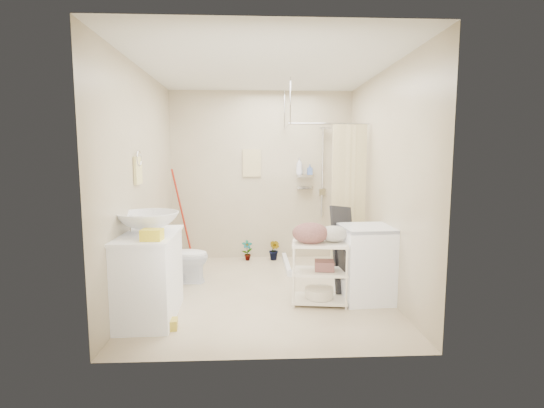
{
  "coord_description": "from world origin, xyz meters",
  "views": [
    {
      "loc": [
        -0.12,
        -4.56,
        1.6
      ],
      "look_at": [
        0.1,
        0.25,
        1.02
      ],
      "focal_mm": 26.0,
      "sensor_mm": 36.0,
      "label": 1
    }
  ],
  "objects_px": {
    "washing_machine": "(367,263)",
    "laundry_rack": "(320,267)",
    "vanity": "(150,276)",
    "toilet": "(182,256)"
  },
  "relations": [
    {
      "from": "washing_machine",
      "to": "laundry_rack",
      "type": "xyz_separation_m",
      "value": [
        -0.55,
        -0.12,
        -0.01
      ]
    },
    {
      "from": "laundry_rack",
      "to": "vanity",
      "type": "bearing_deg",
      "value": -163.76
    },
    {
      "from": "toilet",
      "to": "washing_machine",
      "type": "relative_size",
      "value": 0.8
    },
    {
      "from": "washing_machine",
      "to": "vanity",
      "type": "bearing_deg",
      "value": -174.24
    },
    {
      "from": "washing_machine",
      "to": "laundry_rack",
      "type": "bearing_deg",
      "value": -171.89
    },
    {
      "from": "vanity",
      "to": "washing_machine",
      "type": "height_order",
      "value": "vanity"
    },
    {
      "from": "vanity",
      "to": "laundry_rack",
      "type": "distance_m",
      "value": 1.77
    },
    {
      "from": "vanity",
      "to": "washing_machine",
      "type": "distance_m",
      "value": 2.33
    },
    {
      "from": "laundry_rack",
      "to": "toilet",
      "type": "bearing_deg",
      "value": 160.34
    },
    {
      "from": "vanity",
      "to": "washing_machine",
      "type": "relative_size",
      "value": 1.16
    }
  ]
}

